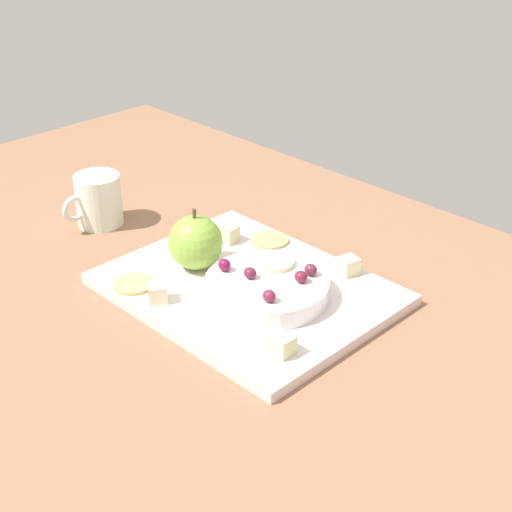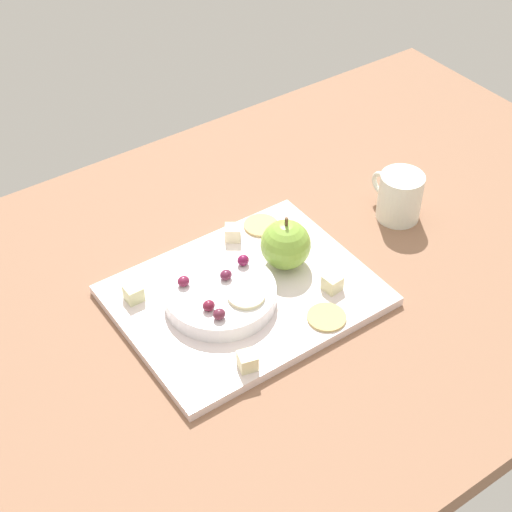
{
  "view_description": "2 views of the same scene",
  "coord_description": "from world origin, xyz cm",
  "px_view_note": "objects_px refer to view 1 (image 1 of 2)",
  "views": [
    {
      "loc": [
        -59.17,
        55.36,
        54.01
      ],
      "look_at": [
        0.5,
        -4.21,
        7.21
      ],
      "focal_mm": 53.26,
      "sensor_mm": 36.0,
      "label": 1
    },
    {
      "loc": [
        -42.86,
        -64.67,
        79.27
      ],
      "look_at": [
        1.97,
        -0.4,
        9.1
      ],
      "focal_mm": 54.45,
      "sensor_mm": 36.0,
      "label": 2
    }
  ],
  "objects_px": {
    "cheese_cube_2": "(349,266)",
    "cracker_0": "(270,240)",
    "grape_3": "(252,272)",
    "cup": "(100,200)",
    "cheese_cube_1": "(229,234)",
    "cheese_cube_0": "(158,293)",
    "platter": "(247,289)",
    "grape_2": "(269,296)",
    "grape_0": "(311,270)",
    "grape_4": "(224,265)",
    "cheese_cube_3": "(283,345)",
    "apple_slice_0": "(274,262)",
    "grape_1": "(301,277)",
    "serving_dish": "(267,288)",
    "cracker_1": "(134,284)",
    "apple_whole": "(196,242)"
  },
  "relations": [
    {
      "from": "apple_slice_0",
      "to": "grape_1",
      "type": "bearing_deg",
      "value": 170.55
    },
    {
      "from": "cheese_cube_1",
      "to": "cheese_cube_0",
      "type": "bearing_deg",
      "value": 107.54
    },
    {
      "from": "apple_whole",
      "to": "cheese_cube_2",
      "type": "relative_size",
      "value": 3.16
    },
    {
      "from": "grape_0",
      "to": "grape_4",
      "type": "xyz_separation_m",
      "value": [
        0.08,
        0.07,
        0.0
      ]
    },
    {
      "from": "cheese_cube_2",
      "to": "platter",
      "type": "bearing_deg",
      "value": 56.94
    },
    {
      "from": "grape_4",
      "to": "apple_slice_0",
      "type": "xyz_separation_m",
      "value": [
        -0.03,
        -0.05,
        -0.0
      ]
    },
    {
      "from": "cheese_cube_0",
      "to": "grape_4",
      "type": "relative_size",
      "value": 1.35
    },
    {
      "from": "serving_dish",
      "to": "cracker_1",
      "type": "height_order",
      "value": "serving_dish"
    },
    {
      "from": "cheese_cube_2",
      "to": "cracker_1",
      "type": "height_order",
      "value": "cheese_cube_2"
    },
    {
      "from": "cup",
      "to": "grape_1",
      "type": "bearing_deg",
      "value": -174.7
    },
    {
      "from": "apple_whole",
      "to": "cheese_cube_0",
      "type": "relative_size",
      "value": 3.16
    },
    {
      "from": "cheese_cube_3",
      "to": "grape_4",
      "type": "height_order",
      "value": "grape_4"
    },
    {
      "from": "grape_3",
      "to": "platter",
      "type": "bearing_deg",
      "value": -28.81
    },
    {
      "from": "grape_3",
      "to": "cup",
      "type": "bearing_deg",
      "value": 0.34
    },
    {
      "from": "grape_0",
      "to": "grape_3",
      "type": "height_order",
      "value": "grape_0"
    },
    {
      "from": "platter",
      "to": "grape_2",
      "type": "relative_size",
      "value": 20.51
    },
    {
      "from": "cheese_cube_0",
      "to": "grape_0",
      "type": "relative_size",
      "value": 1.35
    },
    {
      "from": "grape_4",
      "to": "serving_dish",
      "type": "bearing_deg",
      "value": -157.86
    },
    {
      "from": "cracker_0",
      "to": "grape_1",
      "type": "height_order",
      "value": "grape_1"
    },
    {
      "from": "cracker_0",
      "to": "cracker_1",
      "type": "bearing_deg",
      "value": 79.32
    },
    {
      "from": "apple_whole",
      "to": "cracker_1",
      "type": "xyz_separation_m",
      "value": [
        0.02,
        0.09,
        -0.03
      ]
    },
    {
      "from": "cheese_cube_2",
      "to": "grape_4",
      "type": "bearing_deg",
      "value": 57.59
    },
    {
      "from": "cheese_cube_2",
      "to": "cheese_cube_3",
      "type": "height_order",
      "value": "same"
    },
    {
      "from": "apple_slice_0",
      "to": "grape_0",
      "type": "bearing_deg",
      "value": -166.56
    },
    {
      "from": "serving_dish",
      "to": "cheese_cube_1",
      "type": "distance_m",
      "value": 0.15
    },
    {
      "from": "cheese_cube_1",
      "to": "grape_0",
      "type": "relative_size",
      "value": 1.35
    },
    {
      "from": "grape_0",
      "to": "cheese_cube_2",
      "type": "bearing_deg",
      "value": -93.57
    },
    {
      "from": "serving_dish",
      "to": "cheese_cube_2",
      "type": "bearing_deg",
      "value": -106.73
    },
    {
      "from": "cheese_cube_1",
      "to": "cheese_cube_3",
      "type": "xyz_separation_m",
      "value": [
        -0.23,
        0.14,
        0.0
      ]
    },
    {
      "from": "cheese_cube_2",
      "to": "cracker_0",
      "type": "relative_size",
      "value": 0.43
    },
    {
      "from": "cracker_1",
      "to": "grape_1",
      "type": "xyz_separation_m",
      "value": [
        -0.17,
        -0.12,
        0.03
      ]
    },
    {
      "from": "cheese_cube_1",
      "to": "cup",
      "type": "height_order",
      "value": "cup"
    },
    {
      "from": "cracker_0",
      "to": "apple_slice_0",
      "type": "distance_m",
      "value": 0.11
    },
    {
      "from": "apple_whole",
      "to": "cheese_cube_3",
      "type": "height_order",
      "value": "apple_whole"
    },
    {
      "from": "apple_slice_0",
      "to": "cheese_cube_3",
      "type": "bearing_deg",
      "value": 137.36
    },
    {
      "from": "grape_3",
      "to": "cup",
      "type": "height_order",
      "value": "cup"
    },
    {
      "from": "cheese_cube_3",
      "to": "cup",
      "type": "xyz_separation_m",
      "value": [
        0.43,
        -0.06,
        0.01
      ]
    },
    {
      "from": "apple_whole",
      "to": "cracker_0",
      "type": "distance_m",
      "value": 0.12
    },
    {
      "from": "grape_2",
      "to": "cup",
      "type": "bearing_deg",
      "value": -3.66
    },
    {
      "from": "cheese_cube_3",
      "to": "cracker_0",
      "type": "height_order",
      "value": "cheese_cube_3"
    },
    {
      "from": "cracker_1",
      "to": "apple_slice_0",
      "type": "bearing_deg",
      "value": -131.57
    },
    {
      "from": "grape_4",
      "to": "cup",
      "type": "bearing_deg",
      "value": -2.4
    },
    {
      "from": "cheese_cube_2",
      "to": "grape_3",
      "type": "distance_m",
      "value": 0.13
    },
    {
      "from": "cheese_cube_0",
      "to": "cheese_cube_3",
      "type": "relative_size",
      "value": 1.0
    },
    {
      "from": "cheese_cube_2",
      "to": "cheese_cube_3",
      "type": "bearing_deg",
      "value": 107.58
    },
    {
      "from": "grape_3",
      "to": "cheese_cube_3",
      "type": "bearing_deg",
      "value": 150.33
    },
    {
      "from": "apple_whole",
      "to": "cheese_cube_1",
      "type": "xyz_separation_m",
      "value": [
        0.02,
        -0.08,
        -0.02
      ]
    },
    {
      "from": "serving_dish",
      "to": "cracker_0",
      "type": "distance_m",
      "value": 0.15
    },
    {
      "from": "grape_2",
      "to": "cheese_cube_0",
      "type": "bearing_deg",
      "value": 28.51
    },
    {
      "from": "serving_dish",
      "to": "cheese_cube_2",
      "type": "distance_m",
      "value": 0.12
    }
  ]
}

